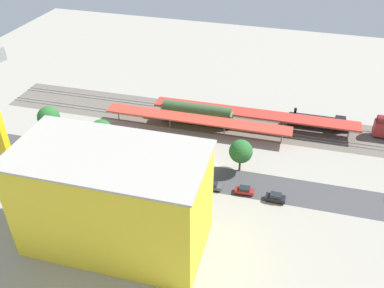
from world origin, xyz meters
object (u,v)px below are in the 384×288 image
freight_coach_far (197,113)px  street_tree_0 (49,117)px  parked_car_1 (244,191)px  parked_car_4 (153,174)px  box_truck_0 (105,180)px  parked_car_0 (275,198)px  parked_car_3 (180,180)px  locomotive (319,122)px  parked_car_6 (100,166)px  parked_car_2 (211,186)px  street_tree_3 (101,131)px  parked_car_5 (126,170)px  traffic_light (65,149)px  platform_canopy_near (197,119)px  construction_building (114,201)px  platform_canopy_far (254,114)px  street_tree_1 (241,151)px

freight_coach_far → street_tree_0: 37.63m
parked_car_1 → street_tree_0: street_tree_0 is taller
parked_car_4 → box_truck_0: box_truck_0 is taller
parked_car_0 → parked_car_3: (20.60, -0.11, -0.01)m
locomotive → parked_car_6: locomotive is taller
parked_car_2 → street_tree_3: (29.31, -7.79, 4.05)m
parked_car_5 → traffic_light: (14.19, 1.14, 3.91)m
parked_car_0 → box_truck_0: size_ratio=0.48×
parked_car_5 → parked_car_3: bearing=179.5°
parked_car_4 → locomotive: bearing=-137.6°
platform_canopy_near → street_tree_0: 37.06m
box_truck_0 → street_tree_3: street_tree_3 is taller
construction_building → parked_car_6: bearing=-56.3°
street_tree_3 → traffic_light: (4.65, 8.92, -0.15)m
freight_coach_far → box_truck_0: 33.07m
parked_car_3 → freight_coach_far: bearing=-82.5°
box_truck_0 → street_tree_3: bearing=-62.3°
parked_car_1 → parked_car_5: 26.86m
platform_canopy_far → parked_car_6: 41.86m
freight_coach_far → platform_canopy_near: bearing=105.6°
parked_car_0 → box_truck_0: (35.94, 5.38, 0.97)m
street_tree_0 → parked_car_6: bearing=153.0°
construction_building → freight_coach_far: bearing=-94.8°
parked_car_5 → traffic_light: size_ratio=0.67×
parked_car_3 → parked_car_4: bearing=-2.9°
platform_canopy_near → freight_coach_far: bearing=-74.4°
traffic_light → parked_car_4: bearing=-176.2°
locomotive → platform_canopy_near: bearing=19.5°
parked_car_3 → street_tree_1: 14.78m
platform_canopy_near → freight_coach_far: (1.13, -4.06, -0.67)m
parked_car_2 → construction_building: bearing=55.6°
parked_car_2 → construction_building: 24.71m
locomotive → parked_car_2: locomotive is taller
parked_car_0 → parked_car_3: size_ratio=0.91×
parked_car_6 → box_truck_0: bearing=126.0°
parked_car_5 → street_tree_3: bearing=-39.2°
parked_car_0 → street_tree_3: size_ratio=0.54×
box_truck_0 → locomotive: bearing=-139.3°
parked_car_2 → locomotive: bearing=-123.7°
parked_car_4 → street_tree_1: bearing=-156.9°
freight_coach_far → construction_building: bearing=86.5°
parked_car_4 → traffic_light: size_ratio=0.63×
platform_canopy_near → box_truck_0: size_ratio=5.68×
parked_car_5 → parked_car_4: bearing=-178.0°
street_tree_0 → traffic_light: 14.15m
parked_car_0 → platform_canopy_near: bearing=-43.1°
box_truck_0 → traffic_light: traffic_light is taller
locomotive → parked_car_1: (14.22, 31.52, -1.03)m
platform_canopy_near → parked_car_0: (-22.81, 21.35, -2.91)m
freight_coach_far → box_truck_0: freight_coach_far is taller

